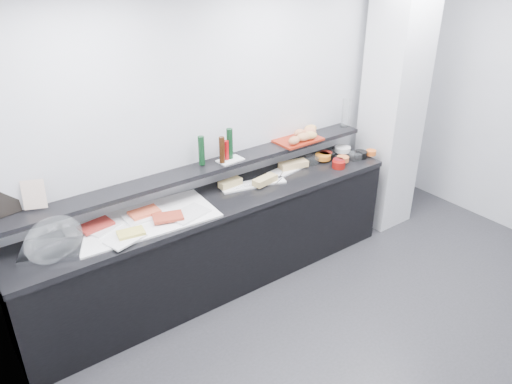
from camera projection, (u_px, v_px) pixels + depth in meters
ground at (411, 357)px, 3.92m from camera, size 5.00×5.00×0.00m
back_wall at (260, 125)px, 4.74m from camera, size 5.00×0.02×2.70m
column at (393, 106)px, 5.28m from camera, size 0.50×0.50×2.70m
buffet_cabinet at (218, 245)px, 4.58m from camera, size 3.60×0.60×0.85m
counter_top at (216, 202)px, 4.38m from camera, size 3.62×0.62×0.05m
wall_shelf at (205, 169)px, 4.39m from camera, size 3.60×0.25×0.04m
cloche_base at (51, 251)px, 3.61m from camera, size 0.50×0.43×0.04m
cloche_dome at (54, 240)px, 3.55m from camera, size 0.51×0.41×0.34m
linen_runner at (143, 221)px, 4.02m from camera, size 1.21×0.63×0.01m
platter_meat_a at (103, 227)px, 3.90m from camera, size 0.32×0.27×0.01m
food_meat_a at (96, 225)px, 3.89m from camera, size 0.27×0.19×0.02m
platter_salmon at (144, 215)px, 4.07m from camera, size 0.33×0.22×0.01m
food_salmon at (144, 212)px, 4.08m from camera, size 0.24×0.15×0.02m
platter_cheese at (125, 239)px, 3.75m from camera, size 0.32×0.26×0.01m
food_cheese at (131, 233)px, 3.79m from camera, size 0.22×0.16×0.02m
platter_meat_b at (189, 214)px, 4.09m from camera, size 0.36×0.28×0.01m
food_meat_b at (168, 217)px, 4.01m from camera, size 0.27×0.22×0.02m
sandwich_plate_left at (240, 187)px, 4.57m from camera, size 0.38×0.22×0.01m
sandwich_food_left at (230, 183)px, 4.56m from camera, size 0.23×0.10×0.06m
tongs_left at (242, 187)px, 4.54m from camera, size 0.16×0.03×0.01m
sandwich_plate_mid at (269, 181)px, 4.67m from camera, size 0.33×0.22×0.01m
sandwich_food_mid at (265, 180)px, 4.61m from camera, size 0.26×0.14×0.06m
tongs_mid at (278, 181)px, 4.64m from camera, size 0.15×0.08×0.01m
sandwich_plate_right at (286, 170)px, 4.90m from camera, size 0.42×0.23×0.01m
sandwich_food_right at (293, 164)px, 4.92m from camera, size 0.31×0.17×0.06m
tongs_right at (282, 173)px, 4.80m from camera, size 0.13×0.10×0.01m
bowl_glass_fruit at (312, 160)px, 5.05m from camera, size 0.17×0.17×0.07m
fill_glass_fruit at (323, 157)px, 5.09m from camera, size 0.16×0.16×0.05m
bowl_black_jam at (328, 156)px, 5.15m from camera, size 0.20×0.20×0.07m
fill_black_jam at (326, 154)px, 5.15m from camera, size 0.17×0.17×0.05m
bowl_glass_cream at (341, 150)px, 5.29m from camera, size 0.18×0.18×0.07m
fill_glass_cream at (343, 149)px, 5.28m from camera, size 0.19×0.19×0.05m
bowl_red_jam at (339, 164)px, 4.95m from camera, size 0.16×0.16×0.07m
fill_red_jam at (338, 161)px, 4.99m from camera, size 0.12×0.12×0.05m
bowl_glass_salmon at (355, 156)px, 5.13m from camera, size 0.18×0.18×0.07m
fill_glass_salmon at (343, 159)px, 5.04m from camera, size 0.16×0.16×0.05m
bowl_black_fruit at (361, 155)px, 5.18m from camera, size 0.17×0.17×0.07m
fill_black_fruit at (371, 152)px, 5.19m from camera, size 0.12×0.12×0.05m
framed_print at (0, 200)px, 3.55m from camera, size 0.25×0.12×0.26m
print_art at (34, 195)px, 3.62m from camera, size 0.17×0.11×0.22m
condiment_tray at (230, 160)px, 4.49m from camera, size 0.24×0.16×0.01m
bottle_green_a at (201, 151)px, 4.34m from camera, size 0.07×0.07×0.26m
bottle_brown at (222, 150)px, 4.37m from camera, size 0.06×0.06×0.24m
bottle_green_b at (230, 144)px, 4.45m from camera, size 0.07×0.07×0.28m
bottle_hot at (226, 150)px, 4.45m from camera, size 0.05×0.05×0.18m
shaker_salt at (226, 156)px, 4.47m from camera, size 0.03×0.03×0.07m
shaker_pepper at (225, 154)px, 4.51m from camera, size 0.03×0.03×0.07m
bread_tray at (297, 140)px, 4.94m from camera, size 0.46×0.33×0.02m
bread_roll_ne at (310, 129)px, 5.07m from camera, size 0.15×0.10×0.08m
bread_roll_sw at (294, 140)px, 4.77m from camera, size 0.15×0.12×0.08m
bread_roll_s at (304, 137)px, 4.86m from camera, size 0.16×0.11×0.08m
bread_roll_se at (310, 136)px, 4.89m from camera, size 0.18×0.14×0.08m
bread_roll_midw at (299, 133)px, 4.96m from camera, size 0.12×0.08×0.08m
bread_roll_mide at (309, 131)px, 5.00m from camera, size 0.16×0.13×0.08m
carafe at (346, 113)px, 5.23m from camera, size 0.10×0.10×0.30m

